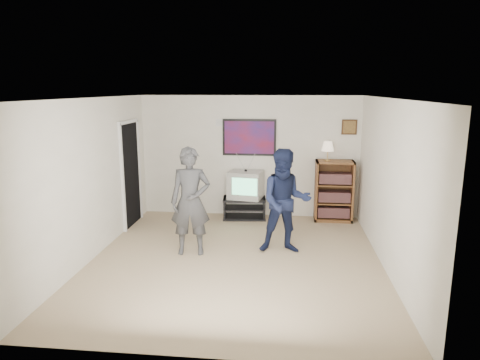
% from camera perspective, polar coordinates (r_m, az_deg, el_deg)
% --- Properties ---
extents(room_shell, '(4.51, 5.00, 2.51)m').
position_cam_1_polar(room_shell, '(6.77, -0.29, 0.30)').
color(room_shell, '#967F5F').
rests_on(room_shell, ground).
extents(media_stand, '(0.91, 0.56, 0.43)m').
position_cam_1_polar(media_stand, '(8.85, 0.59, -3.74)').
color(media_stand, black).
rests_on(media_stand, room_shell).
extents(crt_television, '(0.74, 0.65, 0.56)m').
position_cam_1_polar(crt_television, '(8.72, 0.78, -0.62)').
color(crt_television, '#A2A39E').
rests_on(crt_television, media_stand).
extents(bookshelf, '(0.75, 0.43, 1.23)m').
position_cam_1_polar(bookshelf, '(8.82, 12.40, -1.42)').
color(bookshelf, brown).
rests_on(bookshelf, room_shell).
extents(table_lamp, '(0.25, 0.25, 0.39)m').
position_cam_1_polar(table_lamp, '(8.62, 11.60, 3.80)').
color(table_lamp, beige).
rests_on(table_lamp, bookshelf).
extents(person_tall, '(0.69, 0.50, 1.74)m').
position_cam_1_polar(person_tall, '(6.87, -6.61, -2.85)').
color(person_tall, '#38393B').
rests_on(person_tall, room_shell).
extents(person_short, '(0.88, 0.71, 1.71)m').
position_cam_1_polar(person_short, '(6.93, 6.06, -2.86)').
color(person_short, '#131A36').
rests_on(person_short, room_shell).
extents(controller_left, '(0.07, 0.13, 0.04)m').
position_cam_1_polar(controller_left, '(6.94, -6.26, 0.33)').
color(controller_left, white).
rests_on(controller_left, person_tall).
extents(controller_right, '(0.08, 0.13, 0.04)m').
position_cam_1_polar(controller_right, '(7.08, 5.84, -1.22)').
color(controller_right, white).
rests_on(controller_right, person_short).
extents(poster, '(1.10, 0.03, 0.75)m').
position_cam_1_polar(poster, '(8.80, 1.24, 5.69)').
color(poster, black).
rests_on(poster, room_shell).
extents(air_vent, '(0.28, 0.02, 0.14)m').
position_cam_1_polar(air_vent, '(8.84, -2.33, 7.67)').
color(air_vent, white).
rests_on(air_vent, room_shell).
extents(small_picture, '(0.30, 0.03, 0.30)m').
position_cam_1_polar(small_picture, '(8.84, 14.37, 6.85)').
color(small_picture, '#3D2213').
rests_on(small_picture, room_shell).
extents(doorway, '(0.03, 0.85, 2.00)m').
position_cam_1_polar(doorway, '(8.54, -14.40, 0.70)').
color(doorway, black).
rests_on(doorway, room_shell).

